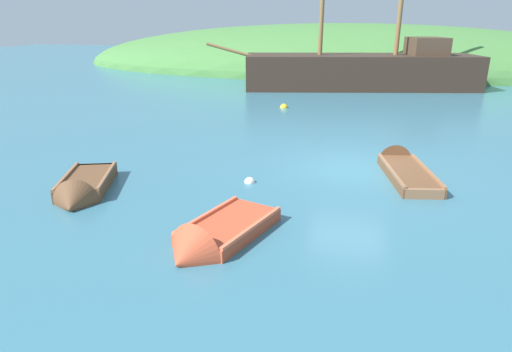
{
  "coord_description": "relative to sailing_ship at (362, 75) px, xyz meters",
  "views": [
    {
      "loc": [
        0.18,
        -13.39,
        4.39
      ],
      "look_at": [
        -2.62,
        -2.01,
        0.19
      ],
      "focal_mm": 30.75,
      "sensor_mm": 36.0,
      "label": 1
    }
  ],
  "objects": [
    {
      "name": "rowboat_portside",
      "position": [
        -6.79,
        -21.25,
        -0.75
      ],
      "size": [
        2.06,
        3.12,
        1.11
      ],
      "rotation": [
        0.0,
        0.0,
        5.06
      ],
      "color": "brown",
      "rests_on": "ground"
    },
    {
      "name": "ground_plane",
      "position": [
        0.08,
        -17.26,
        -0.86
      ],
      "size": [
        120.0,
        120.0,
        0.0
      ],
      "primitive_type": "plane",
      "color": "teal"
    },
    {
      "name": "sailing_ship",
      "position": [
        0.0,
        0.0,
        0.0
      ],
      "size": [
        17.75,
        7.05,
        12.71
      ],
      "rotation": [
        0.0,
        0.0,
        3.36
      ],
      "color": "#38281E",
      "rests_on": "ground"
    },
    {
      "name": "buoy_white",
      "position": [
        -2.71,
        -19.31,
        -0.86
      ],
      "size": [
        0.31,
        0.31,
        0.31
      ],
      "primitive_type": "sphere",
      "color": "white",
      "rests_on": "ground"
    },
    {
      "name": "rowboat_outer_left",
      "position": [
        1.56,
        -17.28,
        -0.78
      ],
      "size": [
        1.81,
        3.92,
        1.06
      ],
      "rotation": [
        0.0,
        0.0,
        1.77
      ],
      "color": "brown",
      "rests_on": "ground"
    },
    {
      "name": "rowboat_center",
      "position": [
        -2.54,
        -23.0,
        -0.78
      ],
      "size": [
        2.08,
        3.16,
        1.21
      ],
      "rotation": [
        0.0,
        0.0,
        4.4
      ],
      "color": "#C64C2D",
      "rests_on": "ground"
    },
    {
      "name": "buoy_yellow",
      "position": [
        -3.79,
        -8.0,
        -0.86
      ],
      "size": [
        0.42,
        0.42,
        0.42
      ],
      "primitive_type": "sphere",
      "color": "yellow",
      "rests_on": "ground"
    },
    {
      "name": "shore_hill",
      "position": [
        -2.08,
        15.33,
        -0.86
      ],
      "size": [
        53.82,
        26.59,
        8.12
      ],
      "primitive_type": "ellipsoid",
      "color": "#477F3D",
      "rests_on": "ground"
    }
  ]
}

